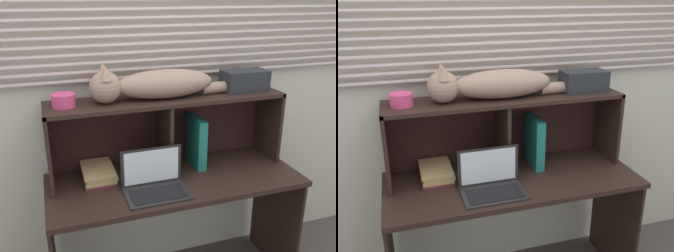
% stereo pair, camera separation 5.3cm
% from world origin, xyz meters
% --- Properties ---
extents(back_panel_with_blinds, '(4.40, 0.08, 2.50)m').
position_xyz_m(back_panel_with_blinds, '(0.00, 0.55, 1.26)').
color(back_panel_with_blinds, beige).
rests_on(back_panel_with_blinds, ground).
extents(desk, '(1.44, 0.58, 0.77)m').
position_xyz_m(desk, '(0.00, 0.22, 0.62)').
color(desk, black).
rests_on(desk, ground).
extents(hutch_shelf_unit, '(1.36, 0.30, 0.44)m').
position_xyz_m(hutch_shelf_unit, '(-0.00, 0.39, 1.08)').
color(hutch_shelf_unit, black).
rests_on(hutch_shelf_unit, desk).
extents(cat, '(1.00, 0.19, 0.21)m').
position_xyz_m(cat, '(-0.07, 0.35, 1.30)').
color(cat, gray).
rests_on(cat, hutch_shelf_unit).
extents(laptop, '(0.34, 0.22, 0.22)m').
position_xyz_m(laptop, '(-0.15, 0.12, 0.82)').
color(laptop, black).
rests_on(laptop, desk).
extents(binder_upright, '(0.05, 0.22, 0.31)m').
position_xyz_m(binder_upright, '(0.18, 0.35, 0.93)').
color(binder_upright, '#1C716B').
rests_on(binder_upright, desk).
extents(book_stack, '(0.18, 0.26, 0.07)m').
position_xyz_m(book_stack, '(-0.42, 0.36, 0.81)').
color(book_stack, brown).
rests_on(book_stack, desk).
extents(small_basket, '(0.12, 0.12, 0.07)m').
position_xyz_m(small_basket, '(-0.57, 0.35, 1.25)').
color(small_basket, '#D14077').
rests_on(small_basket, hutch_shelf_unit).
extents(storage_box, '(0.27, 0.15, 0.12)m').
position_xyz_m(storage_box, '(0.48, 0.35, 1.28)').
color(storage_box, '#22262A').
rests_on(storage_box, hutch_shelf_unit).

